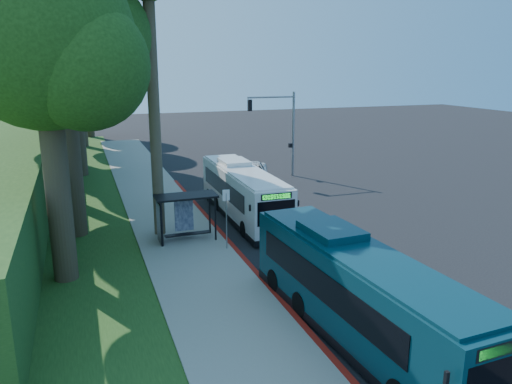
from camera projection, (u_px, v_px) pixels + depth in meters
name	position (u px, v px, depth m)	size (l,w,h in m)	color
ground	(286.00, 213.00, 31.55)	(140.00, 140.00, 0.00)	black
sidewalk	(172.00, 224.00, 29.16)	(4.50, 70.00, 0.12)	gray
red_curb	(229.00, 242.00, 26.26)	(0.25, 30.00, 0.13)	maroon
grass_verge	(69.00, 211.00, 31.87)	(8.00, 70.00, 0.06)	#234719
bus_shelter	(181.00, 209.00, 26.13)	(3.20, 1.51, 2.55)	black
stop_sign_pole	(226.00, 211.00, 24.71)	(0.35, 0.06, 3.17)	gray
traffic_signal_pole	(282.00, 124.00, 40.81)	(4.10, 0.30, 7.00)	gray
tree_0	(60.00, 22.00, 24.72)	(8.40, 8.00, 15.70)	#382B1E
tree_1	(44.00, 6.00, 31.32)	(10.50, 10.00, 18.26)	#382B1E
tree_2	(72.00, 47.00, 39.66)	(8.82, 8.40, 15.12)	#382B1E
tree_3	(48.00, 33.00, 45.93)	(10.08, 9.60, 17.28)	#382B1E
tree_4	(78.00, 59.00, 54.60)	(8.40, 8.00, 14.14)	#382B1E
tree_5	(86.00, 66.00, 62.41)	(7.35, 7.00, 12.86)	#382B1E
tree_6	(46.00, 49.00, 19.45)	(7.56, 7.20, 13.74)	#382B1E
white_bus	(243.00, 192.00, 30.46)	(2.42, 11.01, 3.28)	silver
teal_bus	(357.00, 291.00, 16.92)	(3.09, 11.64, 3.44)	#0A2E39
pickup	(251.00, 174.00, 39.13)	(2.76, 5.98, 1.66)	silver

